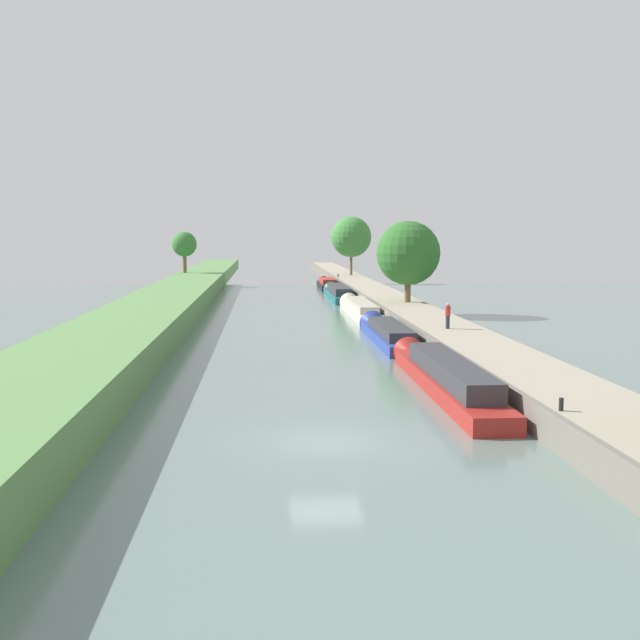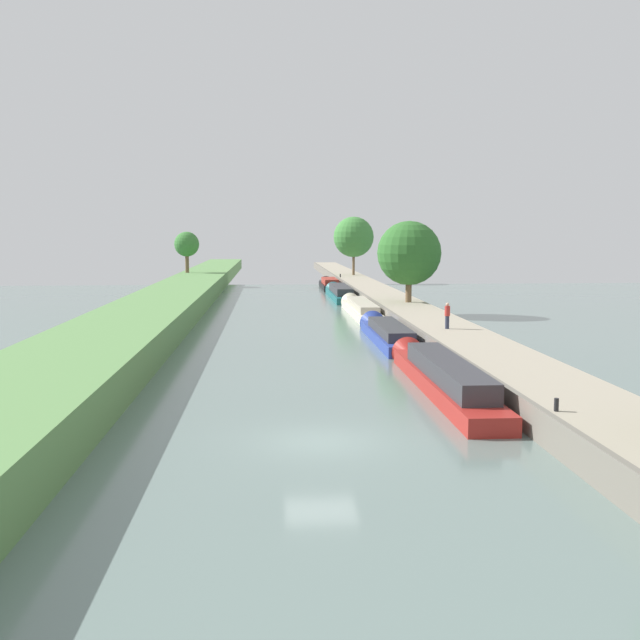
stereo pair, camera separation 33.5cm
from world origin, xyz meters
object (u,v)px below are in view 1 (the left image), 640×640
(narrowboat_teal, at_px, (338,293))
(narrowboat_black, at_px, (327,284))
(narrowboat_cream, at_px, (359,308))
(person_walking, at_px, (448,315))
(narrowboat_blue, at_px, (387,333))
(mooring_bollard_far, at_px, (338,276))
(mooring_bollard_near, at_px, (561,404))
(narrowboat_red, at_px, (444,375))

(narrowboat_teal, relative_size, narrowboat_black, 1.46)
(narrowboat_cream, distance_m, person_walking, 19.67)
(narrowboat_blue, xyz_separation_m, person_walking, (3.37, -3.11, 1.52))
(narrowboat_cream, bearing_deg, narrowboat_teal, 90.92)
(narrowboat_cream, xyz_separation_m, person_walking, (3.18, -19.35, 1.50))
(narrowboat_teal, bearing_deg, narrowboat_blue, -89.85)
(mooring_bollard_far, bearing_deg, narrowboat_teal, -95.69)
(person_walking, distance_m, mooring_bollard_near, 21.89)
(narrowboat_cream, height_order, narrowboat_teal, narrowboat_teal)
(narrowboat_teal, relative_size, person_walking, 9.80)
(narrowboat_cream, xyz_separation_m, mooring_bollard_far, (1.68, 36.47, 0.85))
(narrowboat_cream, relative_size, mooring_bollard_near, 37.16)
(narrowboat_red, distance_m, narrowboat_blue, 15.78)
(narrowboat_teal, xyz_separation_m, narrowboat_black, (-0.00, 14.73, -0.05))
(person_walking, bearing_deg, narrowboat_red, -104.68)
(narrowboat_red, height_order, narrowboat_black, narrowboat_red)
(narrowboat_cream, bearing_deg, mooring_bollard_near, -87.66)
(narrowboat_red, xyz_separation_m, narrowboat_cream, (0.14, 32.02, -0.11))
(narrowboat_blue, relative_size, mooring_bollard_near, 31.57)
(narrowboat_black, distance_m, mooring_bollard_near, 72.78)
(narrowboat_red, height_order, narrowboat_blue, narrowboat_red)
(narrowboat_black, bearing_deg, narrowboat_teal, -89.99)
(narrowboat_red, bearing_deg, narrowboat_blue, 90.17)
(narrowboat_red, bearing_deg, narrowboat_black, 90.12)
(narrowboat_red, bearing_deg, narrowboat_teal, 90.16)
(narrowboat_red, xyz_separation_m, mooring_bollard_far, (1.82, 68.49, 0.75))
(narrowboat_cream, distance_m, mooring_bollard_near, 41.22)
(narrowboat_black, relative_size, mooring_bollard_far, 24.68)
(narrowboat_red, height_order, person_walking, person_walking)
(narrowboat_red, height_order, narrowboat_teal, narrowboat_red)
(narrowboat_red, bearing_deg, mooring_bollard_near, -78.74)
(narrowboat_blue, bearing_deg, narrowboat_teal, 90.15)
(narrowboat_cream, bearing_deg, narrowboat_black, 90.50)
(narrowboat_red, xyz_separation_m, person_walking, (3.32, 12.67, 1.39))
(narrowboat_blue, height_order, person_walking, person_walking)
(narrowboat_teal, xyz_separation_m, mooring_bollard_near, (1.96, -58.02, 0.79))
(narrowboat_teal, relative_size, mooring_bollard_far, 36.15)
(narrowboat_cream, bearing_deg, narrowboat_red, -90.25)
(narrowboat_teal, height_order, person_walking, person_walking)
(person_walking, xyz_separation_m, mooring_bollard_far, (-1.50, 55.82, -0.65))
(narrowboat_red, xyz_separation_m, mooring_bollard_near, (1.82, -9.16, 0.75))
(narrowboat_blue, height_order, mooring_bollard_near, mooring_bollard_near)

